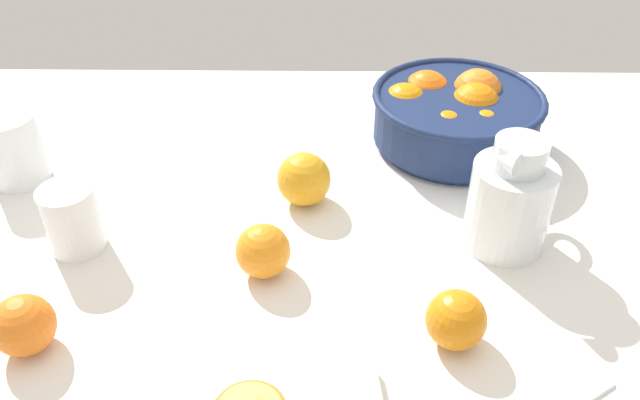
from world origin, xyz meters
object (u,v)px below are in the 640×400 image
at_px(second_glass, 14,153).
at_px(loose_orange_2, 304,179).
at_px(juice_glass, 73,223).
at_px(loose_orange_0, 24,325).
at_px(loose_orange_1, 456,320).
at_px(loose_orange_3, 263,251).
at_px(fruit_bowl, 453,114).
at_px(juice_pitcher, 509,206).

xyz_separation_m(second_glass, loose_orange_2, (0.43, -0.05, -0.01)).
distance_m(juice_glass, second_glass, 0.21).
xyz_separation_m(loose_orange_0, loose_orange_1, (0.48, 0.01, -0.00)).
bearing_deg(loose_orange_3, fruit_bowl, 47.97).
relative_size(juice_glass, second_glass, 0.87).
bearing_deg(juice_pitcher, second_glass, 168.78).
bearing_deg(loose_orange_1, loose_orange_3, 153.59).
distance_m(juice_pitcher, loose_orange_0, 0.60).
relative_size(juice_glass, loose_orange_2, 1.20).
bearing_deg(juice_glass, loose_orange_2, 19.36).
relative_size(second_glass, loose_orange_3, 1.55).
bearing_deg(loose_orange_2, loose_orange_0, -137.28).
relative_size(juice_glass, loose_orange_0, 1.34).
bearing_deg(juice_glass, loose_orange_3, -10.36).
distance_m(loose_orange_1, loose_orange_3, 0.25).
relative_size(loose_orange_1, loose_orange_3, 0.98).
xyz_separation_m(fruit_bowl, loose_orange_0, (-0.53, -0.44, -0.02)).
bearing_deg(loose_orange_0, loose_orange_3, 26.42).
bearing_deg(juice_pitcher, loose_orange_1, -118.00).
xyz_separation_m(loose_orange_1, loose_orange_3, (-0.22, 0.11, 0.00)).
distance_m(loose_orange_1, loose_orange_2, 0.32).
bearing_deg(loose_orange_3, loose_orange_1, -26.41).
relative_size(juice_pitcher, juice_glass, 1.80).
bearing_deg(loose_orange_2, fruit_bowl, 34.64).
bearing_deg(juice_glass, loose_orange_1, -18.29).
xyz_separation_m(loose_orange_2, loose_orange_3, (-0.05, -0.15, -0.00)).
bearing_deg(loose_orange_2, second_glass, 173.15).
distance_m(loose_orange_0, loose_orange_3, 0.28).
height_order(juice_pitcher, loose_orange_0, juice_pitcher).
bearing_deg(juice_glass, fruit_bowl, 26.65).
relative_size(loose_orange_1, loose_orange_2, 0.88).
bearing_deg(juice_glass, loose_orange_0, -90.38).
xyz_separation_m(loose_orange_1, loose_orange_2, (-0.18, 0.26, 0.00)).
distance_m(loose_orange_2, loose_orange_3, 0.16).
xyz_separation_m(juice_glass, loose_orange_2, (0.30, 0.10, -0.00)).
bearing_deg(second_glass, loose_orange_1, -27.14).
bearing_deg(fruit_bowl, loose_orange_2, -145.36).
relative_size(second_glass, loose_orange_0, 1.55).
bearing_deg(fruit_bowl, loose_orange_1, -98.00).
xyz_separation_m(fruit_bowl, juice_glass, (-0.53, -0.27, -0.01)).
height_order(juice_glass, loose_orange_2, juice_glass).
bearing_deg(juice_pitcher, loose_orange_0, -161.66).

